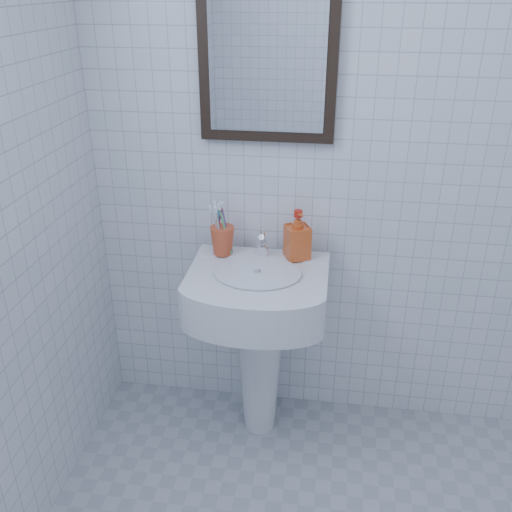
# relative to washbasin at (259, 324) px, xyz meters

# --- Properties ---
(wall_back) EXTENTS (2.20, 0.02, 2.50)m
(wall_back) POSITION_rel_washbasin_xyz_m (0.39, 0.22, 0.71)
(wall_back) COLOR white
(wall_back) RESTS_ON ground
(washbasin) EXTENTS (0.53, 0.39, 0.81)m
(washbasin) POSITION_rel_washbasin_xyz_m (0.00, 0.00, 0.00)
(washbasin) COLOR white
(washbasin) RESTS_ON ground
(faucet) EXTENTS (0.05, 0.10, 0.11)m
(faucet) POSITION_rel_washbasin_xyz_m (0.00, 0.10, 0.30)
(faucet) COLOR silver
(faucet) RESTS_ON washbasin
(toothbrush_cup) EXTENTS (0.10, 0.10, 0.11)m
(toothbrush_cup) POSITION_rel_washbasin_xyz_m (-0.16, 0.10, 0.32)
(toothbrush_cup) COLOR #C84A27
(toothbrush_cup) RESTS_ON washbasin
(soap_dispenser) EXTENTS (0.12, 0.12, 0.20)m
(soap_dispenser) POSITION_rel_washbasin_xyz_m (0.13, 0.10, 0.36)
(soap_dispenser) COLOR red
(soap_dispenser) RESTS_ON washbasin
(wall_mirror) EXTENTS (0.50, 0.04, 0.62)m
(wall_mirror) POSITION_rel_washbasin_xyz_m (0.00, 0.20, 1.01)
(wall_mirror) COLOR black
(wall_mirror) RESTS_ON wall_back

